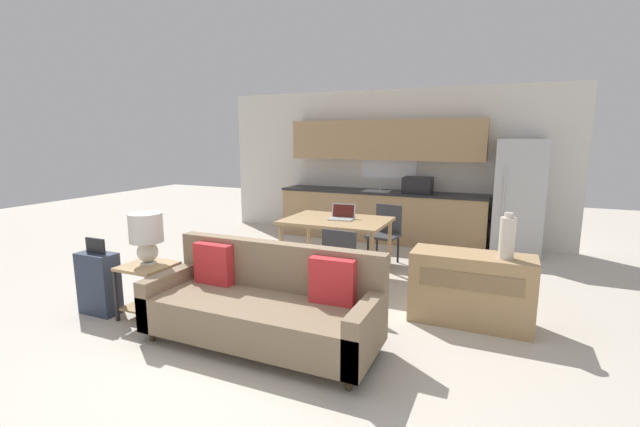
{
  "coord_description": "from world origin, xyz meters",
  "views": [
    {
      "loc": [
        2.08,
        -3.11,
        1.86
      ],
      "look_at": [
        0.04,
        1.5,
        0.95
      ],
      "focal_mm": 24.0,
      "sensor_mm": 36.0,
      "label": 1
    }
  ],
  "objects": [
    {
      "name": "ground_plane",
      "position": [
        0.0,
        0.0,
        0.0
      ],
      "size": [
        20.0,
        20.0,
        0.0
      ],
      "primitive_type": "plane",
      "color": "beige"
    },
    {
      "name": "wall_back",
      "position": [
        0.0,
        4.63,
        1.35
      ],
      "size": [
        6.4,
        0.07,
        2.7
      ],
      "color": "silver",
      "rests_on": "ground_plane"
    },
    {
      "name": "kitchen_counter",
      "position": [
        0.01,
        4.33,
        0.84
      ],
      "size": [
        3.69,
        0.65,
        2.15
      ],
      "color": "tan",
      "rests_on": "ground_plane"
    },
    {
      "name": "refrigerator",
      "position": [
        2.25,
        4.22,
        0.91
      ],
      "size": [
        0.72,
        0.75,
        1.83
      ],
      "color": "#B7BABC",
      "rests_on": "ground_plane"
    },
    {
      "name": "dining_table",
      "position": [
        0.03,
        2.08,
        0.71
      ],
      "size": [
        1.36,
        0.97,
        0.78
      ],
      "color": "tan",
      "rests_on": "ground_plane"
    },
    {
      "name": "couch",
      "position": [
        0.14,
        0.04,
        0.34
      ],
      "size": [
        2.13,
        0.8,
        0.88
      ],
      "color": "#3D2D1E",
      "rests_on": "ground_plane"
    },
    {
      "name": "side_table",
      "position": [
        -1.25,
        0.03,
        0.38
      ],
      "size": [
        0.48,
        0.48,
        0.56
      ],
      "color": "tan",
      "rests_on": "ground_plane"
    },
    {
      "name": "table_lamp",
      "position": [
        -1.27,
        0.07,
        0.88
      ],
      "size": [
        0.34,
        0.34,
        0.53
      ],
      "color": "silver",
      "rests_on": "side_table"
    },
    {
      "name": "credenza",
      "position": [
        1.82,
        1.22,
        0.36
      ],
      "size": [
        1.17,
        0.46,
        0.72
      ],
      "color": "tan",
      "rests_on": "ground_plane"
    },
    {
      "name": "vase",
      "position": [
        2.11,
        1.18,
        0.93
      ],
      "size": [
        0.14,
        0.14,
        0.44
      ],
      "color": "beige",
      "rests_on": "credenza"
    },
    {
      "name": "dining_chair_far_right",
      "position": [
        0.47,
        2.93,
        0.48
      ],
      "size": [
        0.46,
        0.46,
        0.86
      ],
      "rotation": [
        0.0,
        0.0,
        -0.11
      ],
      "color": "#38383D",
      "rests_on": "ground_plane"
    },
    {
      "name": "dining_chair_near_right",
      "position": [
        0.46,
        1.21,
        0.48
      ],
      "size": [
        0.45,
        0.45,
        0.86
      ],
      "rotation": [
        0.0,
        0.0,
        3.08
      ],
      "color": "#38383D",
      "rests_on": "ground_plane"
    },
    {
      "name": "laptop",
      "position": [
        0.09,
        2.13,
        0.82
      ],
      "size": [
        0.35,
        0.29,
        0.2
      ],
      "rotation": [
        0.0,
        0.0,
        0.11
      ],
      "color": "#B7BABC",
      "rests_on": "dining_table"
    },
    {
      "name": "suitcase",
      "position": [
        -1.81,
        -0.11,
        0.34
      ],
      "size": [
        0.43,
        0.22,
        0.82
      ],
      "color": "#2D384C",
      "rests_on": "ground_plane"
    }
  ]
}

